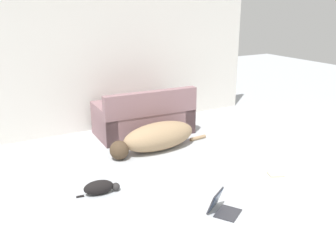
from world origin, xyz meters
TOP-DOWN VIEW (x-y plane):
  - wall_back at (0.00, 4.03)m, footprint 6.54×0.06m
  - couch at (0.72, 3.36)m, footprint 1.66×0.94m
  - dog at (0.54, 2.59)m, footprint 1.76×0.58m
  - cat at (-0.70, 1.70)m, footprint 0.53×0.22m
  - laptop_open at (0.31, 0.65)m, footprint 0.40×0.42m
  - book_cream at (1.51, 1.02)m, footprint 0.24×0.22m

SIDE VIEW (x-z plane):
  - book_cream at x=1.51m, z-range 0.00..0.02m
  - laptop_open at x=0.31m, z-range -0.04..0.20m
  - cat at x=-0.70m, z-range 0.00..0.17m
  - dog at x=0.54m, z-range -0.01..0.43m
  - couch at x=0.72m, z-range -0.14..0.69m
  - wall_back at x=0.00m, z-range 0.00..2.66m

